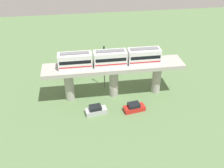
{
  "coord_description": "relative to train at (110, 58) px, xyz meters",
  "views": [
    {
      "loc": [
        -44.53,
        7.1,
        31.81
      ],
      "look_at": [
        -2.5,
        0.76,
        4.51
      ],
      "focal_mm": 40.36,
      "sensor_mm": 36.0,
      "label": 1
    }
  ],
  "objects": [
    {
      "name": "ground_plane",
      "position": [
        0.0,
        -0.76,
        -9.05
      ],
      "size": [
        120.0,
        120.0,
        0.0
      ],
      "primitive_type": "plane",
      "color": "#5B7A4C"
    },
    {
      "name": "viaduct",
      "position": [
        0.0,
        -0.76,
        -3.35
      ],
      "size": [
        5.2,
        28.85,
        7.51
      ],
      "color": "#A8A59E",
      "rests_on": "ground"
    },
    {
      "name": "train",
      "position": [
        0.0,
        0.0,
        0.0
      ],
      "size": [
        2.64,
        20.5,
        3.24
      ],
      "color": "silver",
      "rests_on": "viaduct"
    },
    {
      "name": "parked_car_red",
      "position": [
        -5.95,
        -3.95,
        -8.3
      ],
      "size": [
        2.46,
        4.44,
        1.76
      ],
      "rotation": [
        0.0,
        0.0,
        0.16
      ],
      "color": "red",
      "rests_on": "ground"
    },
    {
      "name": "parked_car_silver",
      "position": [
        -5.65,
        3.68,
        -8.3
      ],
      "size": [
        2.39,
        4.42,
        1.76
      ],
      "rotation": [
        0.0,
        0.0,
        0.14
      ],
      "color": "#B2B5BA",
      "rests_on": "ground"
    },
    {
      "name": "tree_near_viaduct",
      "position": [
        9.75,
        8.59,
        -5.84
      ],
      "size": [
        3.86,
        3.86,
        5.15
      ],
      "color": "brown",
      "rests_on": "ground"
    },
    {
      "name": "signal_post",
      "position": [
        3.4,
        0.83,
        -3.47
      ],
      "size": [
        0.44,
        0.28,
        10.11
      ],
      "color": "#4C4C51",
      "rests_on": "ground"
    }
  ]
}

